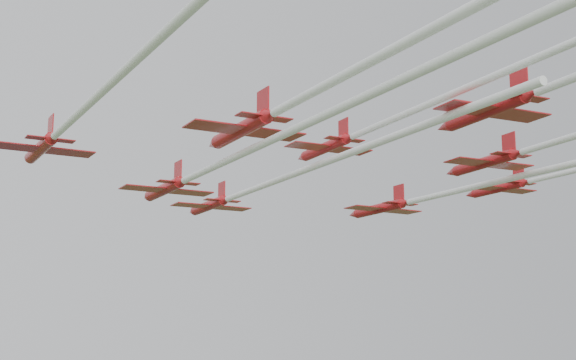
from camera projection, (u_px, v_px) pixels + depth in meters
name	position (u px, v px, depth m)	size (l,w,h in m)	color
jet_lead	(262.00, 186.00, 87.35)	(9.88, 63.61, 2.95)	red
jet_row2_left	(229.00, 160.00, 67.94)	(9.35, 63.51, 2.78)	red
jet_row2_right	(440.00, 195.00, 87.54)	(9.69, 52.52, 2.87)	red
jet_row3_left	(72.00, 119.00, 57.34)	(8.40, 47.33, 2.49)	red
jet_row3_mid	(411.00, 111.00, 65.38)	(8.48, 57.44, 2.55)	red
jet_row4_left	(324.00, 86.00, 53.41)	(9.77, 57.54, 2.91)	red
jet_row4_right	(560.00, 140.00, 67.72)	(8.75, 47.09, 2.62)	red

